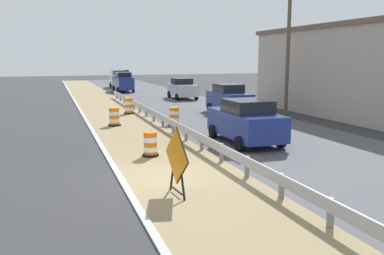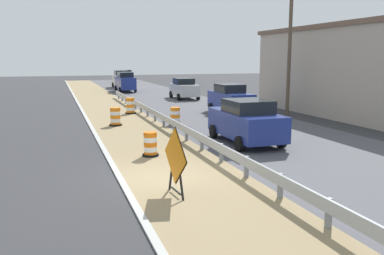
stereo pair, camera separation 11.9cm
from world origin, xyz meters
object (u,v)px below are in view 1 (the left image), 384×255
at_px(traffic_barrel_close, 174,117).
at_px(traffic_barrel_far, 129,107).
at_px(car_lead_near_lane, 119,79).
at_px(car_trailing_near_lane, 123,76).
at_px(car_distant_a, 182,88).
at_px(traffic_barrel_mid, 114,118).
at_px(car_trailing_far_lane, 246,121).
at_px(car_lead_far_lane, 123,82).
at_px(utility_pole_near, 288,47).
at_px(warning_sign_diamond, 177,159).
at_px(traffic_barrel_nearest, 150,145).
at_px(car_mid_far_lane, 229,99).

relative_size(traffic_barrel_close, traffic_barrel_far, 0.92).
bearing_deg(car_lead_near_lane, car_trailing_near_lane, -12.18).
relative_size(traffic_barrel_far, car_distant_a, 0.27).
bearing_deg(traffic_barrel_mid, car_trailing_far_lane, -53.82).
relative_size(traffic_barrel_close, car_lead_far_lane, 0.21).
bearing_deg(car_lead_near_lane, utility_pole_near, -167.20).
bearing_deg(traffic_barrel_mid, traffic_barrel_far, 70.02).
bearing_deg(car_lead_far_lane, car_lead_near_lane, -4.93).
distance_m(warning_sign_diamond, car_lead_near_lane, 42.41).
bearing_deg(traffic_barrel_nearest, car_lead_near_lane, 82.70).
bearing_deg(utility_pole_near, traffic_barrel_nearest, -144.14).
bearing_deg(traffic_barrel_mid, car_mid_far_lane, 15.85).
bearing_deg(car_lead_far_lane, car_trailing_near_lane, -10.14).
xyz_separation_m(car_lead_near_lane, car_trailing_far_lane, (-0.13, -36.39, -0.13)).
height_order(traffic_barrel_nearest, car_lead_near_lane, car_lead_near_lane).
bearing_deg(traffic_barrel_nearest, traffic_barrel_mid, 91.80).
height_order(traffic_barrel_close, traffic_barrel_far, traffic_barrel_far).
xyz_separation_m(traffic_barrel_far, car_lead_far_lane, (2.81, 18.66, 0.62)).
distance_m(car_lead_near_lane, car_distant_a, 16.63).
bearing_deg(traffic_barrel_far, car_lead_near_lane, 82.41).
xyz_separation_m(traffic_barrel_close, car_trailing_far_lane, (1.59, -5.89, 0.54)).
relative_size(car_lead_near_lane, car_trailing_far_lane, 1.01).
bearing_deg(traffic_barrel_close, traffic_barrel_far, 106.29).
xyz_separation_m(traffic_barrel_nearest, car_trailing_near_lane, (7.65, 50.39, 0.54)).
relative_size(traffic_barrel_mid, car_lead_far_lane, 0.22).
bearing_deg(traffic_barrel_mid, traffic_barrel_nearest, -88.20).
relative_size(warning_sign_diamond, car_trailing_far_lane, 0.44).
relative_size(warning_sign_diamond, car_distant_a, 0.48).
height_order(traffic_barrel_close, traffic_barrel_mid, traffic_barrel_mid).
distance_m(car_trailing_far_lane, utility_pole_near, 10.39).
bearing_deg(car_lead_near_lane, car_mid_far_lane, -173.16).
bearing_deg(traffic_barrel_far, traffic_barrel_mid, -109.98).
distance_m(traffic_barrel_mid, traffic_barrel_far, 5.00).
relative_size(car_trailing_far_lane, car_distant_a, 1.09).
height_order(car_trailing_near_lane, car_mid_far_lane, car_mid_far_lane).
bearing_deg(car_trailing_far_lane, car_distant_a, -9.49).
relative_size(car_trailing_near_lane, car_trailing_far_lane, 1.01).
distance_m(traffic_barrel_close, car_lead_near_lane, 30.55).
xyz_separation_m(warning_sign_diamond, traffic_barrel_close, (3.45, 11.61, -0.60)).
relative_size(traffic_barrel_far, car_trailing_far_lane, 0.24).
height_order(traffic_barrel_nearest, car_mid_far_lane, car_mid_far_lane).
height_order(car_lead_far_lane, utility_pole_near, utility_pole_near).
xyz_separation_m(traffic_barrel_far, car_trailing_near_lane, (6.18, 37.97, 0.47)).
distance_m(traffic_barrel_nearest, car_trailing_far_lane, 4.80).
distance_m(warning_sign_diamond, traffic_barrel_mid, 12.43).
bearing_deg(traffic_barrel_nearest, car_mid_far_lane, 51.60).
xyz_separation_m(car_lead_near_lane, car_mid_far_lane, (3.18, -27.35, -0.10)).
relative_size(car_lead_near_lane, car_lead_far_lane, 0.95).
bearing_deg(car_mid_far_lane, traffic_barrel_nearest, -37.71).
bearing_deg(car_distant_a, traffic_barrel_close, -19.10).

